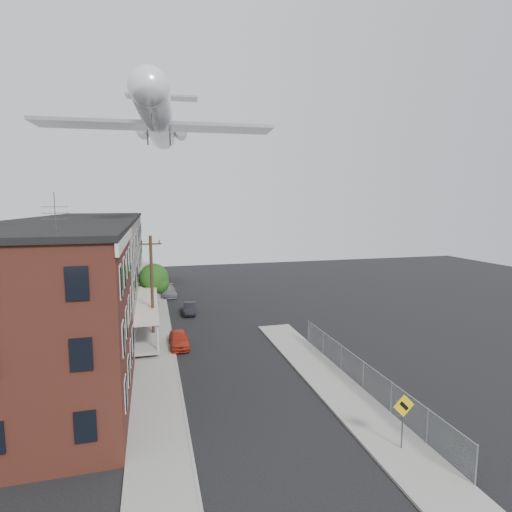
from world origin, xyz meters
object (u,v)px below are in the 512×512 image
Objects in this scene: utility_pole at (152,287)px; street_tree at (155,280)px; airplane at (158,120)px; car_far at (169,291)px; warning_sign at (403,413)px; car_mid at (190,308)px; car_near at (179,339)px.

utility_pole is 10.00m from street_tree.
airplane is at bearing -75.01° from street_tree.
utility_pole reaches higher than car_far.
car_mid is at bearing 105.54° from warning_sign.
car_mid is (1.80, 9.83, -0.07)m from car_near.
airplane is at bearing -96.94° from car_far.
warning_sign is 27.65m from car_mid.
car_near is at bearing -84.48° from airplane.
airplane is (0.78, -2.91, 16.29)m from street_tree.
airplane is (-2.69, -0.58, 19.15)m from car_mid.
street_tree is 16.57m from airplane.
car_far is (-9.20, 35.58, -1.23)m from warning_sign.
street_tree is 1.15× the size of car_far.
street_tree reaches higher than car_near.
warning_sign is 33.15m from airplane.
utility_pole is (-11.20, 19.03, 2.79)m from warning_sign.
utility_pole is at bearing -98.97° from airplane.
airplane is (-10.09, 26.04, 17.86)m from warning_sign.
car_far is at bearing 90.20° from car_near.
utility_pole reaches higher than street_tree.
warning_sign reaches higher than car_far.
street_tree is (0.33, 9.92, -1.22)m from utility_pole.
airplane reaches higher than car_near.
utility_pole is 9.42m from car_mid.
car_near is (-9.20, 16.79, -1.22)m from warning_sign.
warning_sign is at bearing -69.42° from street_tree.
car_mid is at bearing -33.92° from street_tree.
airplane is (1.11, 7.01, 15.07)m from utility_pole.
car_far is (0.00, 18.79, -0.00)m from car_near.
street_tree reaches higher than warning_sign.
utility_pole is at bearing -91.89° from street_tree.
street_tree is 1.34× the size of car_near.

